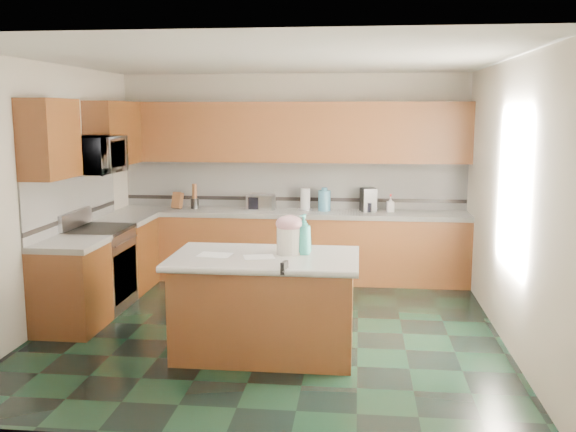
# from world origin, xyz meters

# --- Properties ---
(floor) EXTENTS (4.60, 4.60, 0.00)m
(floor) POSITION_xyz_m (0.00, 0.00, 0.00)
(floor) COLOR black
(floor) RESTS_ON ground
(ceiling) EXTENTS (4.60, 4.60, 0.00)m
(ceiling) POSITION_xyz_m (0.00, 0.00, 2.70)
(ceiling) COLOR white
(ceiling) RESTS_ON ground
(wall_back) EXTENTS (4.60, 0.04, 2.70)m
(wall_back) POSITION_xyz_m (0.00, 2.32, 1.35)
(wall_back) COLOR silver
(wall_back) RESTS_ON ground
(wall_front) EXTENTS (4.60, 0.04, 2.70)m
(wall_front) POSITION_xyz_m (0.00, -2.32, 1.35)
(wall_front) COLOR silver
(wall_front) RESTS_ON ground
(wall_left) EXTENTS (0.04, 4.60, 2.70)m
(wall_left) POSITION_xyz_m (-2.32, 0.00, 1.35)
(wall_left) COLOR silver
(wall_left) RESTS_ON ground
(wall_right) EXTENTS (0.04, 4.60, 2.70)m
(wall_right) POSITION_xyz_m (2.32, 0.00, 1.35)
(wall_right) COLOR silver
(wall_right) RESTS_ON ground
(back_base_cab) EXTENTS (4.60, 0.60, 0.86)m
(back_base_cab) POSITION_xyz_m (0.00, 2.00, 0.43)
(back_base_cab) COLOR #361B08
(back_base_cab) RESTS_ON ground
(back_countertop) EXTENTS (4.60, 0.64, 0.06)m
(back_countertop) POSITION_xyz_m (0.00, 2.00, 0.89)
(back_countertop) COLOR white
(back_countertop) RESTS_ON back_base_cab
(back_upper_cab) EXTENTS (4.60, 0.33, 0.78)m
(back_upper_cab) POSITION_xyz_m (0.00, 2.13, 1.94)
(back_upper_cab) COLOR #361B08
(back_upper_cab) RESTS_ON wall_back
(back_backsplash) EXTENTS (4.60, 0.02, 0.63)m
(back_backsplash) POSITION_xyz_m (0.00, 2.29, 1.24)
(back_backsplash) COLOR silver
(back_backsplash) RESTS_ON back_countertop
(back_accent_band) EXTENTS (4.60, 0.01, 0.05)m
(back_accent_band) POSITION_xyz_m (0.00, 2.28, 1.04)
(back_accent_band) COLOR black
(back_accent_band) RESTS_ON back_countertop
(left_base_cab_rear) EXTENTS (0.60, 0.82, 0.86)m
(left_base_cab_rear) POSITION_xyz_m (-2.00, 1.29, 0.43)
(left_base_cab_rear) COLOR #361B08
(left_base_cab_rear) RESTS_ON ground
(left_counter_rear) EXTENTS (0.64, 0.82, 0.06)m
(left_counter_rear) POSITION_xyz_m (-2.00, 1.29, 0.89)
(left_counter_rear) COLOR white
(left_counter_rear) RESTS_ON left_base_cab_rear
(left_base_cab_front) EXTENTS (0.60, 0.72, 0.86)m
(left_base_cab_front) POSITION_xyz_m (-2.00, -0.24, 0.43)
(left_base_cab_front) COLOR #361B08
(left_base_cab_front) RESTS_ON ground
(left_counter_front) EXTENTS (0.64, 0.72, 0.06)m
(left_counter_front) POSITION_xyz_m (-2.00, -0.24, 0.89)
(left_counter_front) COLOR white
(left_counter_front) RESTS_ON left_base_cab_front
(left_backsplash) EXTENTS (0.02, 2.30, 0.63)m
(left_backsplash) POSITION_xyz_m (-2.29, 0.55, 1.24)
(left_backsplash) COLOR silver
(left_backsplash) RESTS_ON wall_left
(left_accent_band) EXTENTS (0.01, 2.30, 0.05)m
(left_accent_band) POSITION_xyz_m (-2.28, 0.55, 1.04)
(left_accent_band) COLOR black
(left_accent_band) RESTS_ON wall_left
(left_upper_cab_rear) EXTENTS (0.33, 1.09, 0.78)m
(left_upper_cab_rear) POSITION_xyz_m (-2.13, 1.42, 1.94)
(left_upper_cab_rear) COLOR #361B08
(left_upper_cab_rear) RESTS_ON wall_left
(left_upper_cab_front) EXTENTS (0.33, 0.72, 0.78)m
(left_upper_cab_front) POSITION_xyz_m (-2.13, -0.24, 1.94)
(left_upper_cab_front) COLOR #361B08
(left_upper_cab_front) RESTS_ON wall_left
(range_body) EXTENTS (0.60, 0.76, 0.88)m
(range_body) POSITION_xyz_m (-2.00, 0.50, 0.44)
(range_body) COLOR #B7B7BC
(range_body) RESTS_ON ground
(range_oven_door) EXTENTS (0.02, 0.68, 0.55)m
(range_oven_door) POSITION_xyz_m (-1.71, 0.50, 0.40)
(range_oven_door) COLOR black
(range_oven_door) RESTS_ON range_body
(range_cooktop) EXTENTS (0.62, 0.78, 0.04)m
(range_cooktop) POSITION_xyz_m (-2.00, 0.50, 0.90)
(range_cooktop) COLOR black
(range_cooktop) RESTS_ON range_body
(range_handle) EXTENTS (0.02, 0.66, 0.02)m
(range_handle) POSITION_xyz_m (-1.68, 0.50, 0.78)
(range_handle) COLOR #B7B7BC
(range_handle) RESTS_ON range_body
(range_backguard) EXTENTS (0.06, 0.76, 0.18)m
(range_backguard) POSITION_xyz_m (-2.26, 0.50, 1.02)
(range_backguard) COLOR #B7B7BC
(range_backguard) RESTS_ON range_body
(microwave) EXTENTS (0.50, 0.73, 0.41)m
(microwave) POSITION_xyz_m (-2.00, 0.50, 1.73)
(microwave) COLOR #B7B7BC
(microwave) RESTS_ON wall_left
(island_base) EXTENTS (1.59, 0.91, 0.86)m
(island_base) POSITION_xyz_m (0.05, -0.65, 0.43)
(island_base) COLOR #361B08
(island_base) RESTS_ON ground
(island_top) EXTENTS (1.69, 1.01, 0.06)m
(island_top) POSITION_xyz_m (0.05, -0.65, 0.89)
(island_top) COLOR white
(island_top) RESTS_ON island_base
(island_bullnose) EXTENTS (1.69, 0.06, 0.06)m
(island_bullnose) POSITION_xyz_m (0.05, -1.16, 0.89)
(island_bullnose) COLOR white
(island_bullnose) RESTS_ON island_base
(treat_jar) EXTENTS (0.29, 0.29, 0.24)m
(treat_jar) POSITION_xyz_m (0.26, -0.56, 1.04)
(treat_jar) COLOR white
(treat_jar) RESTS_ON island_top
(treat_jar_lid) EXTENTS (0.25, 0.25, 0.15)m
(treat_jar_lid) POSITION_xyz_m (0.26, -0.56, 1.20)
(treat_jar_lid) COLOR pink
(treat_jar_lid) RESTS_ON treat_jar
(treat_jar_knob) EXTENTS (0.08, 0.03, 0.03)m
(treat_jar_knob) POSITION_xyz_m (0.26, -0.56, 1.25)
(treat_jar_knob) COLOR tan
(treat_jar_knob) RESTS_ON treat_jar_lid
(treat_jar_knob_end_l) EXTENTS (0.04, 0.04, 0.04)m
(treat_jar_knob_end_l) POSITION_xyz_m (0.22, -0.56, 1.25)
(treat_jar_knob_end_l) COLOR tan
(treat_jar_knob_end_l) RESTS_ON treat_jar_lid
(treat_jar_knob_end_r) EXTENTS (0.04, 0.04, 0.04)m
(treat_jar_knob_end_r) POSITION_xyz_m (0.30, -0.56, 1.25)
(treat_jar_knob_end_r) COLOR tan
(treat_jar_knob_end_r) RESTS_ON treat_jar_lid
(soap_bottle_island) EXTENTS (0.19, 0.19, 0.37)m
(soap_bottle_island) POSITION_xyz_m (0.40, -0.56, 1.10)
(soap_bottle_island) COLOR #3EBAB0
(soap_bottle_island) RESTS_ON island_top
(paper_sheet_a) EXTENTS (0.31, 0.27, 0.00)m
(paper_sheet_a) POSITION_xyz_m (0.01, -0.73, 0.92)
(paper_sheet_a) COLOR white
(paper_sheet_a) RESTS_ON island_top
(paper_sheet_b) EXTENTS (0.32, 0.25, 0.00)m
(paper_sheet_b) POSITION_xyz_m (-0.40, -0.69, 0.92)
(paper_sheet_b) COLOR white
(paper_sheet_b) RESTS_ON island_top
(clamp_body) EXTENTS (0.06, 0.12, 0.10)m
(clamp_body) POSITION_xyz_m (0.29, -1.14, 0.93)
(clamp_body) COLOR black
(clamp_body) RESTS_ON island_top
(clamp_handle) EXTENTS (0.02, 0.08, 0.02)m
(clamp_handle) POSITION_xyz_m (0.29, -1.21, 0.91)
(clamp_handle) COLOR black
(clamp_handle) RESTS_ON island_top
(knife_block) EXTENTS (0.15, 0.18, 0.24)m
(knife_block) POSITION_xyz_m (-1.53, 2.05, 1.03)
(knife_block) COLOR #472814
(knife_block) RESTS_ON back_countertop
(utensil_crock) EXTENTS (0.11, 0.11, 0.13)m
(utensil_crock) POSITION_xyz_m (-1.31, 2.08, 0.99)
(utensil_crock) COLOR black
(utensil_crock) RESTS_ON back_countertop
(utensil_bundle) EXTENTS (0.06, 0.06, 0.20)m
(utensil_bundle) POSITION_xyz_m (-1.31, 2.08, 1.15)
(utensil_bundle) COLOR #472814
(utensil_bundle) RESTS_ON utensil_crock
(toaster_oven) EXTENTS (0.37, 0.27, 0.20)m
(toaster_oven) POSITION_xyz_m (-0.40, 2.05, 1.02)
(toaster_oven) COLOR #B7B7BC
(toaster_oven) RESTS_ON back_countertop
(toaster_oven_door) EXTENTS (0.31, 0.01, 0.16)m
(toaster_oven_door) POSITION_xyz_m (-0.40, 1.94, 1.02)
(toaster_oven_door) COLOR black
(toaster_oven_door) RESTS_ON toaster_oven
(paper_towel) EXTENTS (0.13, 0.13, 0.29)m
(paper_towel) POSITION_xyz_m (0.19, 2.10, 1.06)
(paper_towel) COLOR white
(paper_towel) RESTS_ON back_countertop
(paper_towel_base) EXTENTS (0.19, 0.19, 0.01)m
(paper_towel_base) POSITION_xyz_m (0.19, 2.10, 0.93)
(paper_towel_base) COLOR #B7B7BC
(paper_towel_base) RESTS_ON back_countertop
(water_jug) EXTENTS (0.16, 0.16, 0.27)m
(water_jug) POSITION_xyz_m (0.44, 2.06, 1.05)
(water_jug) COLOR teal
(water_jug) RESTS_ON back_countertop
(water_jug_neck) EXTENTS (0.08, 0.08, 0.04)m
(water_jug_neck) POSITION_xyz_m (0.44, 2.06, 1.21)
(water_jug_neck) COLOR teal
(water_jug_neck) RESTS_ON water_jug
(coffee_maker) EXTENTS (0.23, 0.24, 0.30)m
(coffee_maker) POSITION_xyz_m (1.01, 2.08, 1.07)
(coffee_maker) COLOR black
(coffee_maker) RESTS_ON back_countertop
(coffee_carafe) EXTENTS (0.12, 0.12, 0.12)m
(coffee_carafe) POSITION_xyz_m (1.01, 2.04, 0.98)
(coffee_carafe) COLOR black
(coffee_carafe) RESTS_ON back_countertop
(soap_bottle_back) EXTENTS (0.10, 0.10, 0.20)m
(soap_bottle_back) POSITION_xyz_m (1.30, 2.05, 1.02)
(soap_bottle_back) COLOR white
(soap_bottle_back) RESTS_ON back_countertop
(soap_back_cap) EXTENTS (0.02, 0.02, 0.03)m
(soap_back_cap) POSITION_xyz_m (1.30, 2.05, 1.14)
(soap_back_cap) COLOR red
(soap_back_cap) RESTS_ON soap_bottle_back
(window_light_proxy) EXTENTS (0.02, 1.40, 1.10)m
(window_light_proxy) POSITION_xyz_m (2.29, -0.20, 1.50)
(window_light_proxy) COLOR white
(window_light_proxy) RESTS_ON wall_right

